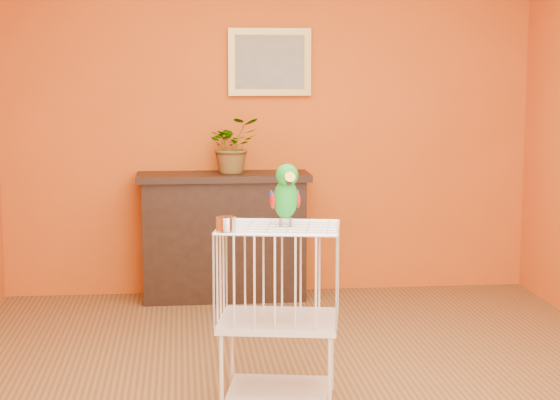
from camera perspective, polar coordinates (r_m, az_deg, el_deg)
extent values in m
plane|color=brown|center=(5.13, 1.80, -11.31)|extent=(4.50, 4.50, 0.00)
plane|color=#D15513|center=(7.09, -0.65, 4.77)|extent=(4.00, 0.00, 4.00)
plane|color=#D15513|center=(2.66, 8.57, -0.52)|extent=(4.00, 0.00, 4.00)
cube|color=black|center=(6.94, -3.44, -2.42)|extent=(1.19, 0.40, 0.89)
cube|color=black|center=(6.88, -3.47, 1.43)|extent=(1.26, 0.45, 0.05)
cube|color=black|center=(6.77, -3.37, -2.69)|extent=(0.83, 0.02, 0.44)
cube|color=#5D221A|center=(6.91, -5.46, -3.33)|extent=(0.05, 0.18, 0.28)
cube|color=#3A552A|center=(6.91, -4.80, -3.32)|extent=(0.05, 0.18, 0.28)
cube|color=#5D221A|center=(6.91, -4.07, -3.31)|extent=(0.05, 0.18, 0.28)
cube|color=#3A552A|center=(6.92, -3.25, -3.30)|extent=(0.05, 0.18, 0.28)
cube|color=#5D221A|center=(6.92, -2.43, -3.28)|extent=(0.05, 0.18, 0.28)
imported|color=#26722D|center=(6.86, -2.89, 2.97)|extent=(0.46, 0.49, 0.32)
cube|color=#B18E3F|center=(7.05, -0.64, 8.41)|extent=(0.62, 0.03, 0.50)
cube|color=gray|center=(7.03, -0.62, 8.41)|extent=(0.52, 0.01, 0.40)
cube|color=silver|center=(4.88, -0.08, -11.42)|extent=(0.57, 0.47, 0.02)
cube|color=silver|center=(4.77, -0.08, -7.39)|extent=(0.66, 0.56, 0.04)
cube|color=silver|center=(4.67, -0.09, -1.67)|extent=(0.66, 0.56, 0.01)
cylinder|color=silver|center=(4.67, -3.60, -10.61)|extent=(0.02, 0.02, 0.41)
cylinder|color=silver|center=(4.63, 3.06, -10.78)|extent=(0.02, 0.02, 0.41)
cylinder|color=silver|center=(5.06, -2.94, -9.15)|extent=(0.02, 0.02, 0.41)
cylinder|color=silver|center=(5.02, 3.18, -9.28)|extent=(0.02, 0.02, 0.41)
cylinder|color=silver|center=(4.51, -3.31, -1.46)|extent=(0.10, 0.10, 0.07)
cylinder|color=#59544C|center=(4.66, 0.04, -1.38)|extent=(0.01, 0.01, 0.05)
cylinder|color=#59544C|center=(4.67, 0.65, -1.36)|extent=(0.01, 0.01, 0.05)
ellipsoid|color=#119527|center=(4.65, 0.35, 0.08)|extent=(0.14, 0.19, 0.23)
ellipsoid|color=#119527|center=(4.60, 0.43, 1.52)|extent=(0.12, 0.13, 0.11)
cone|color=orange|center=(4.55, 0.56, 1.30)|extent=(0.06, 0.08, 0.07)
cone|color=black|center=(4.56, 0.53, 1.06)|extent=(0.03, 0.03, 0.03)
sphere|color=black|center=(4.57, 0.01, 1.64)|extent=(0.02, 0.02, 0.02)
sphere|color=black|center=(4.58, 0.95, 1.66)|extent=(0.02, 0.02, 0.02)
ellipsoid|color=#A50C0C|center=(4.65, -0.44, -0.05)|extent=(0.03, 0.07, 0.08)
ellipsoid|color=navy|center=(4.67, 1.08, -0.01)|extent=(0.03, 0.07, 0.08)
cone|color=#119527|center=(4.73, 0.17, -0.71)|extent=(0.08, 0.16, 0.12)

